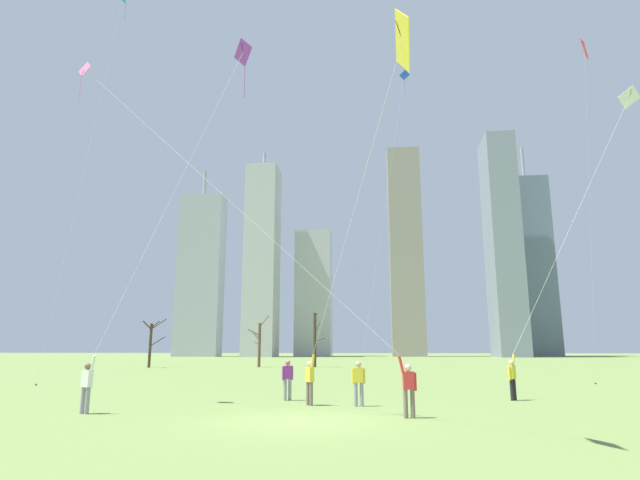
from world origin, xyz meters
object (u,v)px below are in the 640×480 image
(distant_kite_low_near_trees_red, at_px, (585,70))
(distant_kite_drifting_right_teal, at_px, (114,38))
(bystander_watching_nearby, at_px, (288,378))
(kite_flyer_foreground_left_purple, at_px, (106,343))
(kite_flyer_far_back_yellow, at_px, (327,314))
(distant_kite_drifting_left_blue, at_px, (400,103))
(bare_tree_left_of_center, at_px, (259,343))
(bare_tree_right_of_center, at_px, (315,339))
(bare_tree_leftmost, at_px, (151,342))
(kite_flyer_midfield_left_pink, at_px, (358,337))
(kite_flyer_midfield_right_white, at_px, (544,301))
(bystander_far_off_by_trees, at_px, (359,381))

(distant_kite_low_near_trees_red, bearing_deg, distant_kite_drifting_right_teal, 178.99)
(bystander_watching_nearby, bearing_deg, kite_flyer_foreground_left_purple, -135.92)
(kite_flyer_far_back_yellow, bearing_deg, kite_flyer_foreground_left_purple, -171.45)
(distant_kite_drifting_left_blue, distance_m, distant_kite_drifting_right_teal, 27.60)
(bare_tree_left_of_center, bearing_deg, bare_tree_right_of_center, 2.33)
(bystander_watching_nearby, xyz_separation_m, distant_kite_low_near_trees_red, (15.07, 4.53, 15.66))
(kite_flyer_far_back_yellow, relative_size, distant_kite_drifting_left_blue, 0.36)
(bare_tree_right_of_center, height_order, bare_tree_leftmost, bare_tree_right_of_center)
(bare_tree_left_of_center, bearing_deg, kite_flyer_far_back_yellow, -74.67)
(kite_flyer_midfield_left_pink, relative_size, distant_kite_drifting_right_teal, 0.60)
(distant_kite_low_near_trees_red, bearing_deg, kite_flyer_midfield_right_white, -149.82)
(kite_flyer_midfield_right_white, distance_m, bare_tree_left_of_center, 40.26)
(kite_flyer_midfield_left_pink, bearing_deg, kite_flyer_foreground_left_purple, -177.55)
(bystander_far_off_by_trees, relative_size, distant_kite_drifting_left_blue, 0.06)
(bystander_watching_nearby, relative_size, bare_tree_leftmost, 0.30)
(kite_flyer_far_back_yellow, xyz_separation_m, kite_flyer_foreground_left_purple, (-7.29, -1.10, -0.96))
(kite_flyer_foreground_left_purple, bearing_deg, kite_flyer_midfield_left_pink, 2.45)
(distant_kite_drifting_right_teal, xyz_separation_m, bare_tree_left_of_center, (2.46, 31.94, -17.82))
(bare_tree_right_of_center, xyz_separation_m, bare_tree_leftmost, (-17.89, -2.95, -0.32))
(distant_kite_drifting_right_teal, distance_m, bare_tree_left_of_center, 36.65)
(kite_flyer_far_back_yellow, relative_size, distant_kite_drifting_right_teal, 0.44)
(kite_flyer_midfield_right_white, xyz_separation_m, bystander_watching_nearby, (-11.21, -2.29, -3.27))
(bystander_watching_nearby, relative_size, distant_kite_drifting_right_teal, 0.07)
(bare_tree_right_of_center, bearing_deg, kite_flyer_midfield_left_pink, -81.93)
(kite_flyer_midfield_left_pink, relative_size, kite_flyer_midfield_right_white, 0.84)
(distant_kite_low_near_trees_red, xyz_separation_m, bare_tree_right_of_center, (-17.98, 32.67, -13.46))
(distant_kite_drifting_left_blue, bearing_deg, kite_flyer_midfield_left_pink, -96.98)
(kite_flyer_foreground_left_purple, bearing_deg, distant_kite_drifting_left_blue, 68.32)
(bystander_watching_nearby, distance_m, bare_tree_left_of_center, 38.12)
(kite_flyer_foreground_left_purple, height_order, bystander_far_off_by_trees, kite_flyer_foreground_left_purple)
(kite_flyer_far_back_yellow, distance_m, bare_tree_right_of_center, 41.51)
(bare_tree_left_of_center, bearing_deg, distant_kite_low_near_trees_red, -53.14)
(kite_flyer_far_back_yellow, relative_size, kite_flyer_foreground_left_purple, 0.82)
(kite_flyer_foreground_left_purple, xyz_separation_m, distant_kite_drifting_left_blue, (11.98, 30.13, 23.05))
(kite_flyer_midfield_right_white, bearing_deg, kite_flyer_foreground_left_purple, -155.82)
(kite_flyer_midfield_right_white, xyz_separation_m, kite_flyer_foreground_left_purple, (-16.49, -7.40, -1.90))
(bystander_far_off_by_trees, bearing_deg, kite_flyer_midfield_left_pink, -88.51)
(kite_flyer_far_back_yellow, xyz_separation_m, kite_flyer_midfield_left_pink, (1.05, -0.74, -0.77))
(kite_flyer_far_back_yellow, xyz_separation_m, bare_tree_left_of_center, (-11.23, 40.97, -0.54))
(bystander_watching_nearby, bearing_deg, bare_tree_left_of_center, 104.03)
(kite_flyer_far_back_yellow, bearing_deg, kite_flyer_midfield_left_pink, -35.24)
(distant_kite_drifting_left_blue, bearing_deg, distant_kite_low_near_trees_red, -67.75)
(distant_kite_drifting_left_blue, relative_size, bare_tree_leftmost, 5.38)
(bare_tree_leftmost, bearing_deg, bystander_far_off_by_trees, -56.68)
(kite_flyer_far_back_yellow, xyz_separation_m, bare_tree_leftmost, (-22.79, 38.27, -0.45))
(kite_flyer_midfield_left_pink, height_order, kite_flyer_midfield_right_white, kite_flyer_midfield_right_white)
(bystander_watching_nearby, distance_m, bare_tree_right_of_center, 37.38)
(kite_flyer_foreground_left_purple, distance_m, bystander_far_off_by_trees, 8.97)
(kite_flyer_midfield_left_pink, height_order, distant_kite_drifting_right_teal, distant_kite_drifting_right_teal)
(kite_flyer_midfield_right_white, bearing_deg, bystander_watching_nearby, -168.47)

